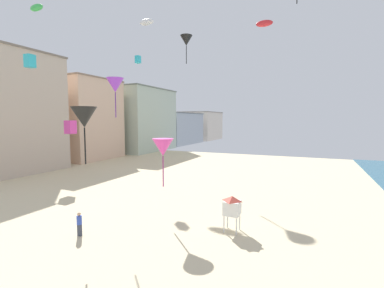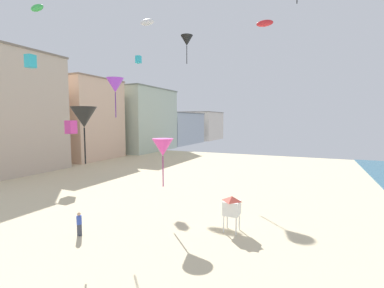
# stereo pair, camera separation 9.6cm
# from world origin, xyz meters

# --- Properties ---
(boardwalk_hotel_mid) EXTENTS (12.56, 12.80, 16.15)m
(boardwalk_hotel_mid) POSITION_xyz_m (-29.88, 40.04, 8.08)
(boardwalk_hotel_mid) COLOR beige
(boardwalk_hotel_mid) RESTS_ON ground
(boardwalk_hotel_far) EXTENTS (17.00, 18.86, 15.92)m
(boardwalk_hotel_far) POSITION_xyz_m (-29.88, 57.44, 7.97)
(boardwalk_hotel_far) COLOR #B7C6B2
(boardwalk_hotel_far) RESTS_ON ground
(boardwalk_hotel_distant) EXTENTS (15.94, 21.15, 10.24)m
(boardwalk_hotel_distant) POSITION_xyz_m (-29.88, 78.58, 5.13)
(boardwalk_hotel_distant) COLOR #ADB7C1
(boardwalk_hotel_distant) RESTS_ON ground
(boardwalk_hotel_furthest) EXTENTS (17.24, 18.14, 11.13)m
(boardwalk_hotel_furthest) POSITION_xyz_m (-29.88, 100.73, 5.57)
(boardwalk_hotel_furthest) COLOR silver
(boardwalk_hotel_furthest) RESTS_ON ground
(kite_flyer) EXTENTS (0.34, 0.34, 1.64)m
(kite_flyer) POSITION_xyz_m (-0.55, 11.31, 0.92)
(kite_flyer) COLOR #383D4C
(kite_flyer) RESTS_ON ground
(lifeguard_stand) EXTENTS (1.10, 1.10, 2.55)m
(lifeguard_stand) POSITION_xyz_m (8.76, 16.30, 1.84)
(lifeguard_stand) COLOR white
(lifeguard_stand) RESTS_ON ground
(kite_black_delta) EXTENTS (1.68, 1.68, 3.81)m
(kite_black_delta) POSITION_xyz_m (-0.01, 11.53, 8.09)
(kite_black_delta) COLOR black
(kite_purple_delta) EXTENTS (1.40, 1.40, 3.19)m
(kite_purple_delta) POSITION_xyz_m (-0.92, 15.82, 10.71)
(kite_purple_delta) COLOR purple
(kite_green_parafoil) EXTENTS (1.73, 0.48, 0.67)m
(kite_green_parafoil) POSITION_xyz_m (-11.48, 17.20, 18.93)
(kite_green_parafoil) COLOR green
(kite_white_parafoil) EXTENTS (2.57, 0.71, 1.00)m
(kite_white_parafoil) POSITION_xyz_m (-11.03, 36.13, 23.49)
(kite_white_parafoil) COLOR white
(kite_cyan_box) EXTENTS (0.63, 0.63, 0.98)m
(kite_cyan_box) POSITION_xyz_m (-8.18, 29.46, 16.08)
(kite_cyan_box) COLOR #2DB7CC
(kite_cyan_box_2) EXTENTS (0.85, 0.85, 1.33)m
(kite_cyan_box_2) POSITION_xyz_m (-13.65, 17.78, 14.08)
(kite_cyan_box_2) COLOR #2DB7CC
(kite_magenta_box) EXTENTS (1.05, 1.05, 1.66)m
(kite_magenta_box) POSITION_xyz_m (-13.88, 22.91, 7.02)
(kite_magenta_box) COLOR #DB3D9E
(kite_black_delta_3) EXTENTS (1.74, 1.74, 3.95)m
(kite_black_delta_3) POSITION_xyz_m (-3.02, 33.91, 19.12)
(kite_black_delta_3) COLOR black
(kite_magenta_delta) EXTENTS (1.69, 1.69, 3.84)m
(kite_magenta_delta) POSITION_xyz_m (3.07, 16.49, 5.76)
(kite_magenta_delta) COLOR #DB3D9E
(kite_red_parafoil) EXTENTS (1.82, 0.51, 0.71)m
(kite_red_parafoil) POSITION_xyz_m (8.57, 29.25, 18.42)
(kite_red_parafoil) COLOR red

